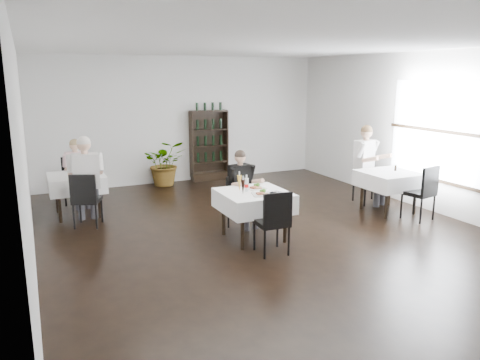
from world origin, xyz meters
The scene contains 24 objects.
room_shell centered at (0.00, 0.00, 1.50)m, with size 9.00×9.00×9.00m.
window_right centered at (3.48, 0.00, 1.50)m, with size 0.06×2.30×1.85m.
wine_shelf centered at (0.60, 4.31, 0.85)m, with size 0.90×0.28×1.75m.
main_table centered at (-0.30, 0.00, 0.62)m, with size 1.03×1.03×0.77m.
left_table centered at (-2.70, 2.50, 0.62)m, with size 0.98×0.98×0.77m.
right_table centered at (2.70, 0.30, 0.62)m, with size 0.98×0.98×0.77m.
potted_tree centered at (-0.55, 4.20, 0.54)m, with size 0.96×0.83×1.07m, color #2C5D20.
main_chair_far centered at (-0.25, 0.62, 0.51)m, with size 0.51×0.52×0.89m.
main_chair_near centered at (-0.34, -0.74, 0.54)m, with size 0.46×0.47×0.95m.
left_chair_far centered at (-2.73, 3.06, 0.56)m, with size 0.59×0.60×0.99m.
left_chair_near centered at (-2.64, 1.69, 0.54)m, with size 0.56×0.57×0.95m.
right_chair_far centered at (2.80, 1.05, 0.64)m, with size 0.58×0.59×1.13m.
right_chair_near centered at (2.87, -0.39, 0.57)m, with size 0.54×0.54×1.00m.
diner_main centered at (-0.19, 0.66, 0.77)m, with size 0.54×0.56×1.32m.
diner_left_far centered at (-2.62, 3.13, 0.78)m, with size 0.54×0.55×1.34m.
diner_left_near centered at (-2.59, 1.87, 0.91)m, with size 0.60×0.61×1.56m.
diner_right_far centered at (2.74, 0.97, 0.92)m, with size 0.67×0.72×1.59m.
plate_far centered at (-0.19, 0.15, 0.79)m, with size 0.32×0.32×0.09m.
plate_near centered at (-0.28, -0.24, 0.79)m, with size 0.34×0.34×0.08m.
pilsner_dark centered at (-0.53, -0.10, 0.89)m, with size 0.07×0.07×0.29m.
pilsner_lager centered at (-0.49, 0.12, 0.90)m, with size 0.07×0.07×0.32m.
coke_bottle centered at (-0.39, 0.07, 0.88)m, with size 0.07×0.07×0.26m.
napkin_cutlery centered at (-0.02, -0.19, 0.78)m, with size 0.19×0.18×0.02m.
pepper_mill centered at (2.88, 0.34, 0.83)m, with size 0.04×0.04×0.11m, color black.
Camera 1 is at (-3.45, -6.36, 2.55)m, focal length 35.00 mm.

